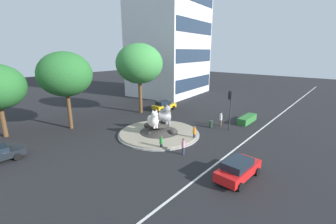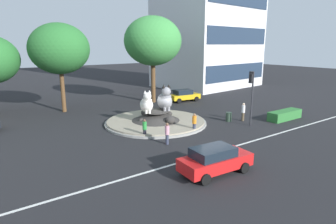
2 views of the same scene
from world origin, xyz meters
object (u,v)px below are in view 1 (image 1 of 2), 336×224
object	(u,v)px
cat_statue_white	(153,120)
pedestrian_white_shirt	(221,119)
pedestrian_pink_shirt	(183,146)
hatchback_near_shophouse	(238,169)
traffic_light_mast	(230,102)
litter_bin	(211,124)
broadleaf_tree_behind_island	(139,64)
third_tree_left	(65,74)
office_tower	(170,14)
cat_statue_grey	(165,115)
parked_car_right	(164,105)
pedestrian_orange_shirt	(194,133)
pedestrian_green_shirt	(161,143)

from	to	relation	value
cat_statue_white	pedestrian_white_shirt	distance (m)	9.54
cat_statue_white	pedestrian_white_shirt	bearing A→B (deg)	85.66
pedestrian_white_shirt	pedestrian_pink_shirt	world-z (taller)	pedestrian_white_shirt
pedestrian_pink_shirt	hatchback_near_shophouse	bearing A→B (deg)	101.22
traffic_light_mast	litter_bin	size ratio (longest dim) A/B	5.56
traffic_light_mast	broadleaf_tree_behind_island	bearing A→B (deg)	-5.26
third_tree_left	pedestrian_pink_shirt	size ratio (longest dim) A/B	5.72
traffic_light_mast	third_tree_left	xyz separation A→B (m)	(-12.19, 15.83, 3.23)
office_tower	pedestrian_pink_shirt	world-z (taller)	office_tower
traffic_light_mast	pedestrian_pink_shirt	bearing A→B (deg)	78.76
cat_statue_grey	pedestrian_white_shirt	world-z (taller)	cat_statue_grey
cat_statue_grey	office_tower	distance (m)	30.58
pedestrian_pink_shirt	hatchback_near_shophouse	world-z (taller)	pedestrian_pink_shirt
broadleaf_tree_behind_island	hatchback_near_shophouse	world-z (taller)	broadleaf_tree_behind_island
traffic_light_mast	hatchback_near_shophouse	distance (m)	11.55
office_tower	cat_statue_grey	bearing A→B (deg)	-147.95
cat_statue_white	hatchback_near_shophouse	world-z (taller)	cat_statue_white
hatchback_near_shophouse	parked_car_right	xyz separation A→B (m)	(12.31, 18.24, -0.04)
traffic_light_mast	pedestrian_orange_shirt	xyz separation A→B (m)	(-5.42, 1.46, -2.80)
office_tower	pedestrian_white_shirt	size ratio (longest dim) A/B	19.25
third_tree_left	pedestrian_orange_shirt	distance (m)	16.99
broadleaf_tree_behind_island	pedestrian_pink_shirt	xyz separation A→B (m)	(-8.02, -14.33, -6.85)
traffic_light_mast	litter_bin	world-z (taller)	traffic_light_mast
broadleaf_tree_behind_island	pedestrian_green_shirt	xyz separation A→B (m)	(-8.61, -12.03, -6.93)
pedestrian_orange_shirt	pedestrian_white_shirt	size ratio (longest dim) A/B	0.91
hatchback_near_shophouse	pedestrian_white_shirt	bearing A→B (deg)	37.18
pedestrian_orange_shirt	broadleaf_tree_behind_island	bearing A→B (deg)	-34.73
traffic_light_mast	pedestrian_white_shirt	bearing A→B (deg)	-41.24
traffic_light_mast	litter_bin	bearing A→B (deg)	-0.89
cat_statue_grey	pedestrian_pink_shirt	size ratio (longest dim) A/B	1.49
third_tree_left	parked_car_right	bearing A→B (deg)	-11.68
pedestrian_green_shirt	pedestrian_orange_shirt	bearing A→B (deg)	162.80
pedestrian_pink_shirt	litter_bin	xyz separation A→B (m)	(8.80, 1.95, -0.44)
pedestrian_pink_shirt	parked_car_right	world-z (taller)	pedestrian_pink_shirt
pedestrian_green_shirt	litter_bin	world-z (taller)	pedestrian_green_shirt
traffic_light_mast	broadleaf_tree_behind_island	size ratio (longest dim) A/B	0.46
cat_statue_white	pedestrian_orange_shirt	distance (m)	4.84
pedestrian_orange_shirt	third_tree_left	bearing A→B (deg)	8.66
pedestrian_orange_shirt	traffic_light_mast	bearing A→B (deg)	-121.65
office_tower	pedestrian_pink_shirt	xyz separation A→B (m)	(-24.37, -21.77, -16.47)
cat_statue_white	litter_bin	size ratio (longest dim) A/B	2.37
cat_statue_white	parked_car_right	world-z (taller)	cat_statue_white
pedestrian_green_shirt	pedestrian_pink_shirt	world-z (taller)	pedestrian_pink_shirt
broadleaf_tree_behind_island	parked_car_right	xyz separation A→B (m)	(3.64, -1.80, -6.95)
hatchback_near_shophouse	litter_bin	distance (m)	12.17
cat_statue_grey	traffic_light_mast	world-z (taller)	traffic_light_mast
traffic_light_mast	pedestrian_white_shirt	xyz separation A→B (m)	(0.93, 1.50, -2.70)
hatchback_near_shophouse	pedestrian_orange_shirt	bearing A→B (deg)	61.89
pedestrian_green_shirt	parked_car_right	world-z (taller)	pedestrian_green_shirt
cat_statue_grey	broadleaf_tree_behind_island	distance (m)	11.50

